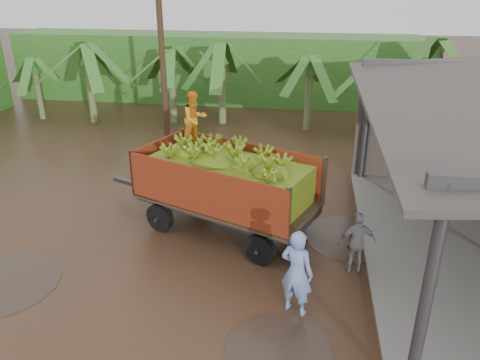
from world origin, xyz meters
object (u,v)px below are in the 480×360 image
man_blue (297,272)px  man_grey (357,242)px  banana_trailer (227,182)px  utility_pole (161,41)px

man_blue → man_grey: bearing=-105.1°
man_blue → man_grey: 2.19m
banana_trailer → utility_pole: bearing=141.3°
banana_trailer → man_grey: banana_trailer is taller
man_blue → utility_pole: bearing=-37.1°
banana_trailer → man_blue: 3.83m
man_grey → utility_pole: utility_pole is taller
man_blue → man_grey: man_blue is taller
man_grey → utility_pole: size_ratio=0.19×
man_blue → utility_pole: 12.12m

